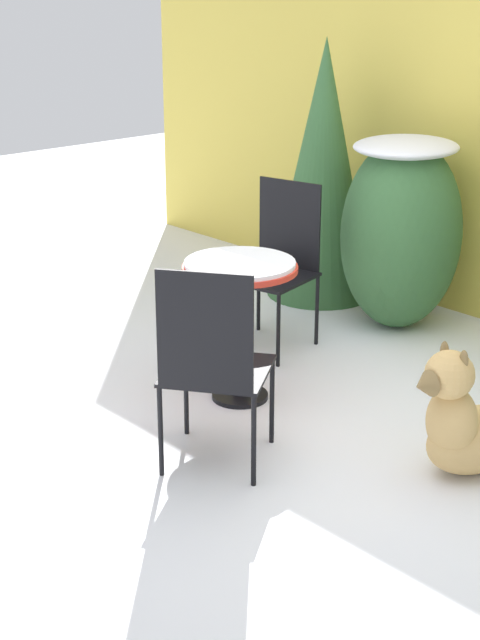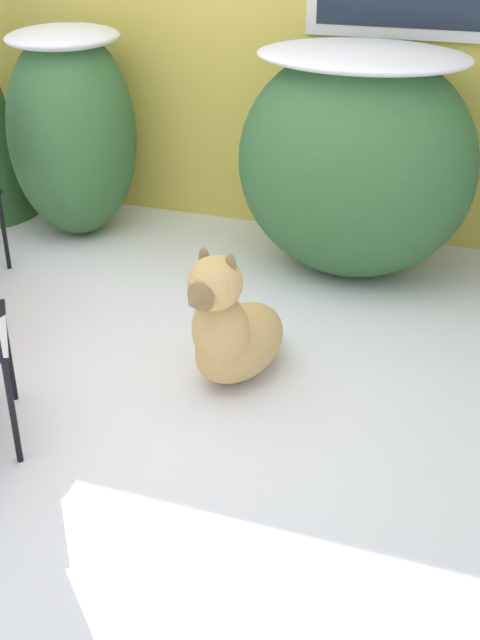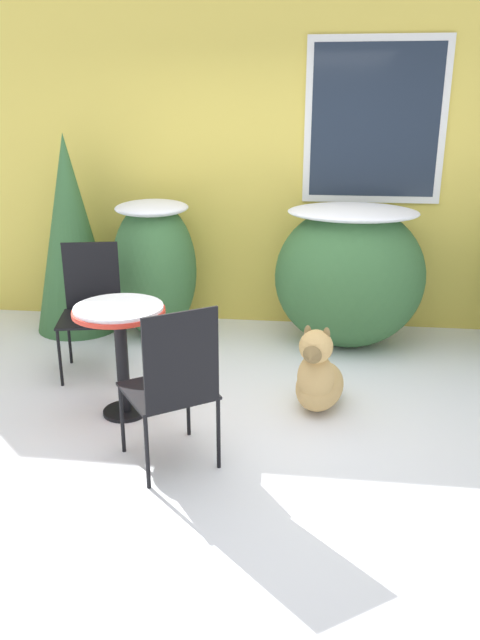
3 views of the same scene
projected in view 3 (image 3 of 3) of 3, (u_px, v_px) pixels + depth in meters
ground_plane at (229, 428)px, 4.12m from camera, size 16.00×16.00×0.00m
house_wall at (267, 162)px, 5.67m from camera, size 8.00×0.10×3.01m
shrub_left at (154, 266)px, 5.56m from camera, size 0.74×0.81×1.23m
shrub_middle at (349, 273)px, 5.32m from camera, size 1.27×0.94×1.24m
evergreen_bush at (71, 235)px, 5.67m from camera, size 0.76×0.76×1.79m
patio_table at (120, 329)px, 4.12m from camera, size 0.61×0.61×0.78m
patio_chair_near_table at (91, 304)px, 4.88m from camera, size 0.56×0.56×1.01m
patio_chair_far_side at (173, 383)px, 3.51m from camera, size 0.66×0.66×1.01m
dog at (318, 378)px, 4.29m from camera, size 0.42×0.76×0.66m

